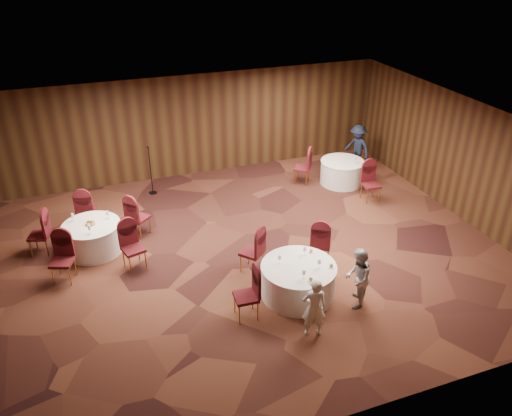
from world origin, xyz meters
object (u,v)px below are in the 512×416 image
object	(u,v)px
table_main	(298,280)
man_c	(357,147)
table_left	(93,237)
woman_b	(358,278)
table_right	(342,172)
woman_a	(314,308)
mic_stand	(152,180)

from	to	relation	value
table_main	man_c	size ratio (longest dim) A/B	1.08
table_left	woman_b	distance (m)	6.39
table_left	woman_b	xyz separation A→B (m)	(5.00, -3.97, 0.30)
table_left	table_right	xyz separation A→B (m)	(7.53, 1.33, 0.00)
woman_a	woman_b	world-z (taller)	woman_b
table_left	mic_stand	size ratio (longest dim) A/B	0.93
table_right	woman_a	world-z (taller)	woman_a
table_right	man_c	xyz separation A→B (m)	(0.99, 0.84, 0.37)
table_right	mic_stand	size ratio (longest dim) A/B	0.90
table_main	mic_stand	distance (m)	6.27
woman_a	man_c	xyz separation A→B (m)	(4.75, 6.64, 0.10)
table_right	woman_b	world-z (taller)	woman_b
table_left	mic_stand	world-z (taller)	mic_stand
table_main	woman_b	bearing A→B (deg)	-35.17
mic_stand	woman_b	world-z (taller)	mic_stand
table_main	woman_a	distance (m)	1.26
mic_stand	woman_a	bearing A→B (deg)	-75.02
man_c	table_left	bearing A→B (deg)	-95.97
table_left	man_c	bearing A→B (deg)	14.28
woman_b	mic_stand	bearing A→B (deg)	-122.32
mic_stand	table_right	bearing A→B (deg)	-13.01
table_main	woman_a	bearing A→B (deg)	-100.54
table_left	woman_a	size ratio (longest dim) A/B	1.07
man_c	woman_a	bearing A→B (deg)	-55.84
table_main	man_c	bearing A→B (deg)	50.19
table_right	man_c	size ratio (longest dim) A/B	0.90
woman_b	table_left	bearing A→B (deg)	-96.11
woman_a	man_c	world-z (taller)	man_c
table_left	woman_a	xyz separation A→B (m)	(3.77, -4.47, 0.27)
man_c	table_main	bearing A→B (deg)	-60.06
table_right	mic_stand	xyz separation A→B (m)	(-5.66, 1.31, 0.05)
table_main	woman_b	world-z (taller)	woman_b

